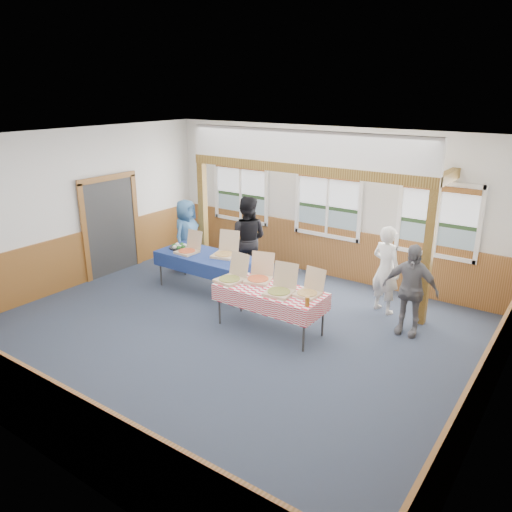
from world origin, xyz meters
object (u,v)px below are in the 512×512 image
(woman_white, at_px, (386,270))
(woman_black, at_px, (247,239))
(man_blue, at_px, (187,235))
(table_left, at_px, (207,257))
(table_right, at_px, (270,292))
(person_grey, at_px, (410,290))

(woman_white, relative_size, woman_black, 0.89)
(woman_black, bearing_deg, man_blue, -14.27)
(table_left, height_order, woman_white, woman_white)
(table_right, bearing_deg, person_grey, 28.53)
(woman_white, bearing_deg, man_blue, 24.36)
(table_left, xyz_separation_m, table_right, (2.02, -0.75, -0.01))
(woman_black, height_order, person_grey, woman_black)
(man_blue, bearing_deg, table_left, -130.16)
(table_left, distance_m, person_grey, 4.00)
(table_left, xyz_separation_m, woman_white, (3.32, 1.09, 0.11))
(woman_black, relative_size, man_blue, 1.13)
(woman_white, distance_m, man_blue, 4.51)
(table_right, relative_size, woman_white, 1.17)
(table_right, height_order, man_blue, man_blue)
(table_left, relative_size, woman_black, 1.24)
(table_right, bearing_deg, table_left, 155.77)
(man_blue, xyz_separation_m, person_grey, (5.14, -0.19, -0.02))
(table_left, height_order, woman_black, woman_black)
(woman_black, relative_size, person_grey, 1.16)
(woman_white, distance_m, woman_black, 3.01)
(woman_black, bearing_deg, table_right, 111.94)
(table_right, bearing_deg, man_blue, 151.94)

